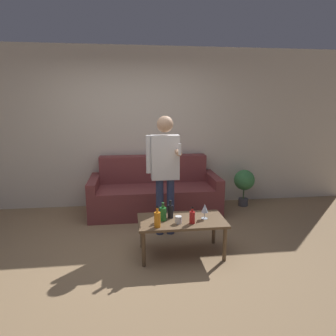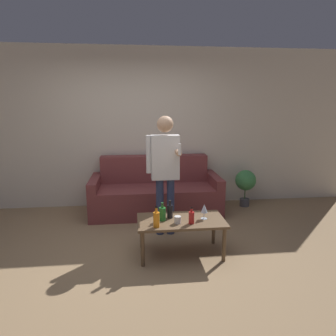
{
  "view_description": "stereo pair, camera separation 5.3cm",
  "coord_description": "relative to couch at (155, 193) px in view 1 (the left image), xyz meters",
  "views": [
    {
      "loc": [
        -0.02,
        -3.19,
        1.76
      ],
      "look_at": [
        0.46,
        0.57,
        0.95
      ],
      "focal_mm": 32.0,
      "sensor_mm": 36.0,
      "label": 1
    },
    {
      "loc": [
        0.04,
        -3.19,
        1.76
      ],
      "look_at": [
        0.46,
        0.57,
        0.95
      ],
      "focal_mm": 32.0,
      "sensor_mm": 36.0,
      "label": 2
    }
  ],
  "objects": [
    {
      "name": "ground_plane",
      "position": [
        -0.36,
        -1.57,
        -0.32
      ],
      "size": [
        16.0,
        16.0,
        0.0
      ],
      "primitive_type": "plane",
      "color": "#997A56"
    },
    {
      "name": "wall_back",
      "position": [
        -0.36,
        0.44,
        1.03
      ],
      "size": [
        8.0,
        0.06,
        2.7
      ],
      "color": "beige",
      "rests_on": "ground_plane"
    },
    {
      "name": "couch",
      "position": [
        0.0,
        0.0,
        0.0
      ],
      "size": [
        2.09,
        0.87,
        0.9
      ],
      "color": "brown",
      "rests_on": "ground_plane"
    },
    {
      "name": "coffee_table",
      "position": [
        0.19,
        -1.5,
        0.07
      ],
      "size": [
        1.02,
        0.55,
        0.44
      ],
      "color": "brown",
      "rests_on": "ground_plane"
    },
    {
      "name": "bottle_orange",
      "position": [
        -0.02,
        -1.5,
        0.2
      ],
      "size": [
        0.08,
        0.08,
        0.21
      ],
      "color": "#23752D",
      "rests_on": "coffee_table"
    },
    {
      "name": "bottle_green",
      "position": [
        -0.11,
        -1.69,
        0.21
      ],
      "size": [
        0.07,
        0.07,
        0.24
      ],
      "color": "orange",
      "rests_on": "coffee_table"
    },
    {
      "name": "bottle_dark",
      "position": [
        0.29,
        -1.63,
        0.19
      ],
      "size": [
        0.06,
        0.06,
        0.19
      ],
      "color": "#B21E1E",
      "rests_on": "coffee_table"
    },
    {
      "name": "bottle_yellow",
      "position": [
        0.07,
        -1.43,
        0.2
      ],
      "size": [
        0.07,
        0.07,
        0.22
      ],
      "color": "black",
      "rests_on": "coffee_table"
    },
    {
      "name": "wine_glass_near",
      "position": [
        0.47,
        -1.51,
        0.24
      ],
      "size": [
        0.08,
        0.08,
        0.18
      ],
      "color": "silver",
      "rests_on": "coffee_table"
    },
    {
      "name": "cup_on_table",
      "position": [
        0.14,
        -1.61,
        0.16
      ],
      "size": [
        0.07,
        0.07,
        0.08
      ],
      "color": "white",
      "rests_on": "coffee_table"
    },
    {
      "name": "person_standing_front",
      "position": [
        0.07,
        -0.91,
        0.65
      ],
      "size": [
        0.43,
        0.41,
        1.62
      ],
      "color": "navy",
      "rests_on": "ground_plane"
    },
    {
      "name": "potted_plant",
      "position": [
        1.58,
        0.09,
        0.11
      ],
      "size": [
        0.35,
        0.35,
        0.64
      ],
      "color": "#4C4C51",
      "rests_on": "ground_plane"
    }
  ]
}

